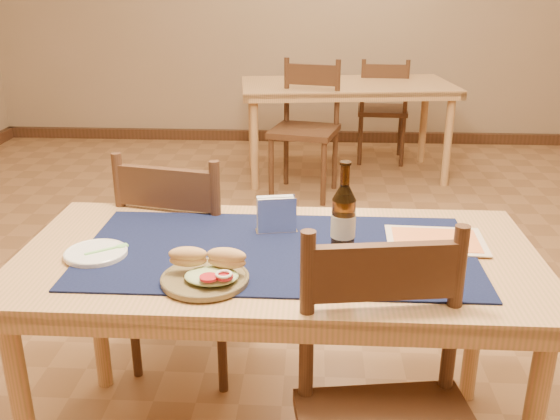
# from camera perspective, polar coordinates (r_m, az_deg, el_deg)

# --- Properties ---
(room) EXTENTS (6.04, 7.04, 2.84)m
(room) POSITION_cam_1_polar(r_m,az_deg,el_deg) (2.55, 0.94, 17.37)
(room) COLOR #92663F
(room) RESTS_ON ground
(main_table) EXTENTS (1.60, 0.80, 0.75)m
(main_table) POSITION_cam_1_polar(r_m,az_deg,el_deg) (1.96, -0.17, -6.03)
(main_table) COLOR tan
(main_table) RESTS_ON ground
(placemat) EXTENTS (1.20, 0.60, 0.01)m
(placemat) POSITION_cam_1_polar(r_m,az_deg,el_deg) (1.92, -0.17, -3.76)
(placemat) COLOR #10173B
(placemat) RESTS_ON main_table
(baseboard) EXTENTS (6.00, 7.00, 0.10)m
(baseboard) POSITION_cam_1_polar(r_m,az_deg,el_deg) (2.96, 0.79, -9.72)
(baseboard) COLOR #412617
(baseboard) RESTS_ON ground
(back_table) EXTENTS (1.73, 1.02, 0.75)m
(back_table) POSITION_cam_1_polar(r_m,az_deg,el_deg) (5.02, 6.10, 10.54)
(back_table) COLOR tan
(back_table) RESTS_ON ground
(chair_main_far) EXTENTS (0.52, 0.52, 0.95)m
(chair_main_far) POSITION_cam_1_polar(r_m,az_deg,el_deg) (2.52, -8.39, -4.29)
(chair_main_far) COLOR #412617
(chair_main_far) RESTS_ON ground
(chair_back_near) EXTENTS (0.54, 0.54, 0.98)m
(chair_back_near) POSITION_cam_1_polar(r_m,az_deg,el_deg) (4.60, 2.39, 7.64)
(chair_back_near) COLOR #412617
(chair_back_near) RESTS_ON ground
(chair_back_far) EXTENTS (0.44, 0.44, 0.90)m
(chair_back_far) POSITION_cam_1_polar(r_m,az_deg,el_deg) (5.49, 9.35, 9.13)
(chair_back_far) COLOR #412617
(chair_back_far) RESTS_ON ground
(sandwich_plate) EXTENTS (0.25, 0.25, 0.09)m
(sandwich_plate) POSITION_cam_1_polar(r_m,az_deg,el_deg) (1.74, -6.68, -5.76)
(sandwich_plate) COLOR brown
(sandwich_plate) RESTS_ON placemat
(side_plate) EXTENTS (0.19, 0.19, 0.02)m
(side_plate) POSITION_cam_1_polar(r_m,az_deg,el_deg) (1.97, -16.49, -3.75)
(side_plate) COLOR white
(side_plate) RESTS_ON placemat
(fork) EXTENTS (0.12, 0.09, 0.00)m
(fork) POSITION_cam_1_polar(r_m,az_deg,el_deg) (1.97, -15.28, -3.42)
(fork) COLOR #89DF7A
(fork) RESTS_ON side_plate
(beer_bottle) EXTENTS (0.08, 0.08, 0.28)m
(beer_bottle) POSITION_cam_1_polar(r_m,az_deg,el_deg) (1.89, 5.82, -0.78)
(beer_bottle) COLOR #48290D
(beer_bottle) RESTS_ON placemat
(napkin_holder) EXTENTS (0.14, 0.07, 0.12)m
(napkin_holder) POSITION_cam_1_polar(r_m,az_deg,el_deg) (2.04, -0.33, -0.51)
(napkin_holder) COLOR silver
(napkin_holder) RESTS_ON placemat
(menu_card) EXTENTS (0.32, 0.24, 0.01)m
(menu_card) POSITION_cam_1_polar(r_m,az_deg,el_deg) (2.05, 14.04, -2.69)
(menu_card) COLOR beige
(menu_card) RESTS_ON placemat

